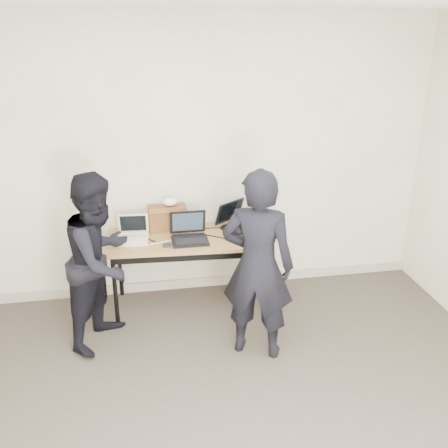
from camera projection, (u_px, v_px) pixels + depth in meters
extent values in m
cube|color=beige|center=(202.00, 161.00, 4.81)|extent=(4.50, 0.05, 2.70)
cube|color=olive|center=(189.00, 239.00, 4.68)|extent=(1.53, 0.73, 0.03)
cylinder|color=black|center=(115.00, 291.00, 4.50)|extent=(0.04, 0.04, 0.68)
cylinder|color=black|center=(265.00, 282.00, 4.65)|extent=(0.04, 0.04, 0.68)
cylinder|color=black|center=(120.00, 264.00, 4.99)|extent=(0.04, 0.04, 0.68)
cylinder|color=black|center=(256.00, 257.00, 5.14)|extent=(0.04, 0.04, 0.68)
cube|color=black|center=(191.00, 257.00, 4.44)|extent=(1.40, 0.10, 0.06)
cube|color=beige|center=(133.00, 240.00, 4.58)|extent=(0.29, 0.25, 0.03)
cube|color=beige|center=(133.00, 239.00, 4.54)|extent=(0.24, 0.14, 0.01)
cube|color=beige|center=(133.00, 223.00, 4.66)|extent=(0.28, 0.07, 0.19)
cube|color=black|center=(133.00, 223.00, 4.65)|extent=(0.24, 0.05, 0.16)
cube|color=beige|center=(134.00, 233.00, 4.68)|extent=(0.25, 0.03, 0.01)
cube|color=black|center=(190.00, 241.00, 4.57)|extent=(0.33, 0.25, 0.02)
cube|color=black|center=(190.00, 241.00, 4.53)|extent=(0.27, 0.14, 0.01)
cube|color=black|center=(188.00, 222.00, 4.66)|extent=(0.33, 0.08, 0.24)
cube|color=#26333F|center=(188.00, 222.00, 4.65)|extent=(0.29, 0.06, 0.19)
cube|color=black|center=(188.00, 235.00, 4.68)|extent=(0.30, 0.02, 0.02)
cube|color=black|center=(241.00, 227.00, 4.88)|extent=(0.41, 0.39, 0.02)
cube|color=black|center=(243.00, 226.00, 4.85)|extent=(0.30, 0.27, 0.01)
cube|color=black|center=(230.00, 211.00, 4.94)|extent=(0.32, 0.26, 0.23)
cube|color=black|center=(230.00, 211.00, 4.93)|extent=(0.27, 0.22, 0.18)
cube|color=black|center=(232.00, 223.00, 4.95)|extent=(0.25, 0.19, 0.02)
cube|color=brown|center=(168.00, 218.00, 4.80)|extent=(0.36, 0.17, 0.24)
cube|color=brown|center=(168.00, 210.00, 4.71)|extent=(0.36, 0.08, 0.07)
cube|color=brown|center=(184.00, 219.00, 4.84)|extent=(0.02, 0.10, 0.02)
ellipsoid|color=white|center=(170.00, 202.00, 4.75)|extent=(0.14, 0.11, 0.08)
cube|color=black|center=(250.00, 219.00, 4.91)|extent=(0.26, 0.23, 0.15)
cube|color=black|center=(167.00, 245.00, 4.47)|extent=(0.07, 0.05, 0.03)
cube|color=black|center=(144.00, 237.00, 4.66)|extent=(0.22, 0.26, 0.01)
cube|color=silver|center=(164.00, 242.00, 4.57)|extent=(0.27, 0.09, 0.01)
cube|color=black|center=(208.00, 228.00, 4.87)|extent=(0.25, 0.03, 0.01)
cube|color=silver|center=(188.00, 242.00, 4.56)|extent=(0.18, 0.19, 0.01)
cube|color=black|center=(221.00, 238.00, 4.65)|extent=(0.28, 0.20, 0.01)
cube|color=black|center=(245.00, 236.00, 4.69)|extent=(0.19, 0.20, 0.01)
imported|color=black|center=(258.00, 266.00, 3.95)|extent=(0.69, 0.58, 1.60)
imported|color=black|center=(101.00, 260.00, 4.14)|extent=(0.86, 0.92, 1.51)
cube|color=#A99D8C|center=(204.00, 282.00, 5.26)|extent=(4.50, 0.03, 0.10)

